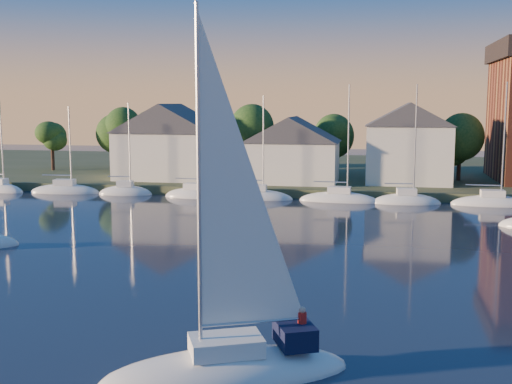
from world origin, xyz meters
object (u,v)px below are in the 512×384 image
(clubhouse_centre, at_px, (292,149))
(hero_sailboat, at_px, (230,361))
(clubhouse_east, at_px, (409,142))
(clubhouse_west, at_px, (171,140))

(clubhouse_centre, distance_m, hero_sailboat, 55.13)
(clubhouse_east, distance_m, hero_sailboat, 57.69)
(clubhouse_centre, height_order, hero_sailboat, hero_sailboat)
(clubhouse_west, distance_m, clubhouse_centre, 16.05)
(hero_sailboat, bearing_deg, clubhouse_west, -93.62)
(clubhouse_east, height_order, hero_sailboat, hero_sailboat)
(clubhouse_west, relative_size, hero_sailboat, 0.88)
(clubhouse_west, xyz_separation_m, clubhouse_east, (30.00, 1.00, 0.07))
(clubhouse_centre, bearing_deg, clubhouse_west, 176.42)
(clubhouse_centre, bearing_deg, clubhouse_east, 8.13)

